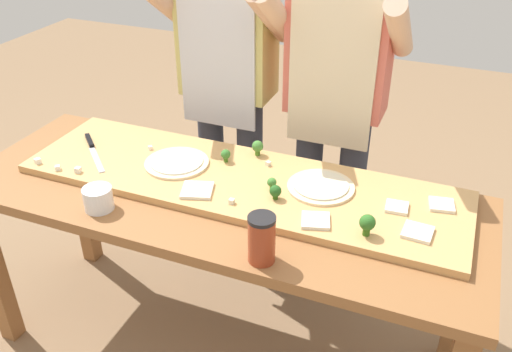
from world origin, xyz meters
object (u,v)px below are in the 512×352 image
broccoli_floret_center_right (258,147)px  cheese_crumble_f (58,168)px  pizza_slice_far_right (197,190)px  cheese_crumble_a (150,148)px  cheese_crumble_d (268,164)px  broccoli_floret_back_right (272,183)px  cheese_crumble_b (38,161)px  chefs_knife (92,147)px  cheese_crumble_c (232,201)px  broccoli_floret_front_mid (226,155)px  broccoli_floret_front_left (367,223)px  cook_right (336,89)px  pizza_slice_near_left (442,205)px  pizza_slice_center (316,221)px  pizza_whole_cheese_artichoke (321,186)px  broccoli_floret_front_right (275,191)px  flour_cup (98,200)px  pizza_whole_white_garlic (177,162)px  pizza_slice_far_left (397,207)px  sauce_jar (262,239)px  cheese_crumble_e (78,170)px  prep_table (219,217)px  cook_left (227,73)px  pizza_slice_near_right (418,232)px

broccoli_floret_center_right → cheese_crumble_f: (-0.65, -0.39, -0.03)m
pizza_slice_far_right → cheese_crumble_a: size_ratio=7.17×
cheese_crumble_d → cheese_crumble_f: size_ratio=0.91×
broccoli_floret_back_right → cheese_crumble_b: bearing=-169.6°
chefs_knife → cheese_crumble_c: cheese_crumble_c is taller
broccoli_floret_front_mid → broccoli_floret_front_left: 0.65m
cheese_crumble_d → cook_right: size_ratio=0.01×
pizza_slice_near_left → broccoli_floret_front_left: (-0.20, -0.25, 0.04)m
pizza_slice_center → cheese_crumble_c: size_ratio=5.21×
pizza_whole_cheese_artichoke → broccoli_floret_front_right: (-0.13, -0.12, 0.02)m
cheese_crumble_c → flour_cup: size_ratio=0.17×
pizza_whole_white_garlic → broccoli_floret_center_right: size_ratio=4.02×
broccoli_floret_front_right → cheese_crumble_f: broccoli_floret_front_right is taller
flour_cup → pizza_slice_far_right: bearing=32.7°
pizza_slice_far_left → cook_right: cook_right is taller
broccoli_floret_front_right → cheese_crumble_f: size_ratio=2.91×
pizza_whole_white_garlic → broccoli_floret_center_right: broccoli_floret_center_right is taller
pizza_whole_white_garlic → cheese_crumble_b: (-0.49, -0.19, 0.00)m
broccoli_floret_center_right → sauce_jar: (0.23, -0.55, 0.01)m
pizza_slice_far_right → cheese_crumble_e: cheese_crumble_e is taller
prep_table → cheese_crumble_c: size_ratio=109.89×
pizza_slice_near_left → cook_left: 1.08m
broccoli_floret_front_right → flour_cup: size_ratio=0.52×
pizza_slice_near_left → pizza_slice_near_right: bearing=-106.1°
cheese_crumble_c → cheese_crumble_d: same height
pizza_slice_near_right → sauce_jar: bearing=-147.3°
cheese_crumble_d → cheese_crumble_e: (-0.63, -0.31, 0.00)m
cheese_crumble_f → cook_right: (0.86, 0.71, 0.18)m
pizza_slice_center → pizza_slice_far_left: size_ratio=1.23×
cheese_crumble_b → prep_table: bearing=8.4°
pizza_whole_white_garlic → cheese_crumble_d: same height
prep_table → pizza_slice_near_left: (0.75, 0.17, 0.14)m
broccoli_floret_front_mid → cheese_crumble_b: (-0.66, -0.28, -0.02)m
cheese_crumble_e → pizza_whole_cheese_artichoke: bearing=15.1°
pizza_slice_far_left → cook_right: bearing=125.5°
prep_table → broccoli_floret_front_right: broccoli_floret_front_right is taller
pizza_slice_center → pizza_slice_far_right: 0.44m
pizza_slice_center → broccoli_floret_front_mid: size_ratio=1.76×
cheese_crumble_e → sauce_jar: size_ratio=0.13×
broccoli_floret_front_mid → cheese_crumble_e: 0.55m
cook_right → cheese_crumble_d: bearing=-110.7°
prep_table → cheese_crumble_f: 0.63m
prep_table → broccoli_floret_front_right: size_ratio=36.34×
pizza_slice_near_left → sauce_jar: (-0.47, -0.45, 0.04)m
cook_right → pizza_slice_far_right: bearing=-115.5°
broccoli_floret_front_mid → cheese_crumble_a: broccoli_floret_front_mid is taller
broccoli_floret_front_mid → sauce_jar: sauce_jar is taller
cheese_crumble_c → cook_left: 0.77m
pizza_slice_near_right → sauce_jar: 0.50m
pizza_whole_white_garlic → broccoli_floret_front_left: (0.76, -0.17, 0.04)m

